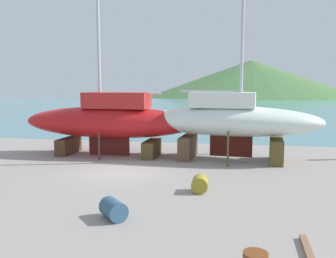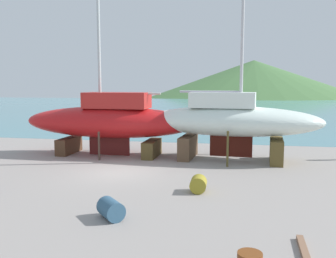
{
  "view_description": "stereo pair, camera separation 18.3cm",
  "coord_description": "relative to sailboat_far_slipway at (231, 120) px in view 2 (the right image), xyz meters",
  "views": [
    {
      "loc": [
        5.54,
        -17.29,
        4.39
      ],
      "look_at": [
        1.78,
        4.13,
        1.72
      ],
      "focal_mm": 39.22,
      "sensor_mm": 36.0,
      "label": 1
    },
    {
      "loc": [
        5.72,
        -17.26,
        4.39
      ],
      "look_at": [
        1.78,
        4.13,
        1.72
      ],
      "focal_mm": 39.22,
      "sensor_mm": 36.0,
      "label": 2
    }
  ],
  "objects": [
    {
      "name": "sailboat_small_center",
      "position": [
        -7.37,
        0.17,
        -0.14
      ],
      "size": [
        10.95,
        3.45,
        19.34
      ],
      "rotation": [
        0.0,
        0.0,
        3.12
      ],
      "color": "#4A2F1F",
      "rests_on": "ground"
    },
    {
      "name": "barrel_tipped_center",
      "position": [
        -3.68,
        -10.27,
        -1.99
      ],
      "size": [
        1.11,
        1.14,
        0.65
      ],
      "primitive_type": "cylinder",
      "rotation": [
        1.57,
        0.0,
        3.87
      ],
      "color": "#315671",
      "rests_on": "ground"
    },
    {
      "name": "timber_short_skew",
      "position": [
        2.09,
        -11.84,
        -2.25
      ],
      "size": [
        0.26,
        2.06,
        0.13
      ],
      "primitive_type": "cube",
      "rotation": [
        0.0,
        0.0,
        1.53
      ],
      "color": "#855F47",
      "rests_on": "ground"
    },
    {
      "name": "sailboat_far_slipway",
      "position": [
        0.0,
        0.0,
        0.0
      ],
      "size": [
        10.4,
        4.17,
        17.44
      ],
      "rotation": [
        0.0,
        0.0,
        -0.08
      ],
      "color": "brown",
      "rests_on": "ground"
    },
    {
      "name": "barrel_tipped_right",
      "position": [
        -1.17,
        -6.75,
        -1.98
      ],
      "size": [
        0.69,
        0.79,
        0.67
      ],
      "primitive_type": "cylinder",
      "rotation": [
        1.57,
        0.0,
        0.03
      ],
      "color": "olive",
      "rests_on": "ground"
    },
    {
      "name": "ground_plane",
      "position": [
        -5.47,
        -6.38,
        -2.32
      ],
      "size": [
        48.11,
        48.11,
        0.0
      ],
      "primitive_type": "plane",
      "color": "gray"
    },
    {
      "name": "headland_hill",
      "position": [
        6.53,
        116.42,
        -2.32
      ],
      "size": [
        146.97,
        146.97,
        25.88
      ],
      "primitive_type": "cone",
      "color": "#4A7641",
      "rests_on": "ground"
    },
    {
      "name": "sea_water",
      "position": [
        -5.47,
        46.68,
        -2.32
      ],
      "size": [
        163.33,
        82.06,
        0.01
      ],
      "primitive_type": "cube",
      "color": "teal",
      "rests_on": "ground"
    }
  ]
}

